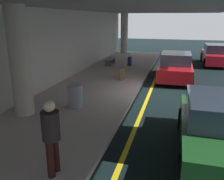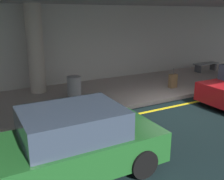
# 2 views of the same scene
# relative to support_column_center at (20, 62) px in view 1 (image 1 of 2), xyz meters

# --- Properties ---
(ground_plane) EXTENTS (60.00, 60.00, 0.00)m
(ground_plane) POSITION_rel_support_column_center_xyz_m (4.00, -4.39, -1.97)
(ground_plane) COLOR black
(sidewalk) EXTENTS (26.00, 4.20, 0.15)m
(sidewalk) POSITION_rel_support_column_center_xyz_m (4.00, -1.29, -1.90)
(sidewalk) COLOR #B4A49F
(sidewalk) RESTS_ON ground
(lane_stripe_yellow) EXTENTS (26.00, 0.14, 0.01)m
(lane_stripe_yellow) POSITION_rel_support_column_center_xyz_m (4.00, -3.91, -1.97)
(lane_stripe_yellow) COLOR yellow
(lane_stripe_yellow) RESTS_ON ground
(support_column_center) EXTENTS (0.68, 0.68, 3.65)m
(support_column_center) POSITION_rel_support_column_center_xyz_m (0.00, 0.00, 0.00)
(support_column_center) COLOR #B3A799
(support_column_center) RESTS_ON sidewalk
(support_column_right_mid) EXTENTS (0.68, 0.68, 3.65)m
(support_column_right_mid) POSITION_rel_support_column_center_xyz_m (16.00, 0.00, 0.00)
(support_column_right_mid) COLOR #B5ACA2
(support_column_right_mid) RESTS_ON sidewalk
(ceiling_overhang) EXTENTS (28.00, 13.20, 0.30)m
(ceiling_overhang) POSITION_rel_support_column_center_xyz_m (4.00, -1.79, 1.97)
(ceiling_overhang) COLOR gray
(ceiling_overhang) RESTS_ON support_column_far_left
(terminal_back_wall) EXTENTS (26.00, 0.30, 3.80)m
(terminal_back_wall) POSITION_rel_support_column_center_xyz_m (4.00, 0.96, -0.07)
(terminal_back_wall) COLOR #B9B7AF
(terminal_back_wall) RESTS_ON ground
(car_red) EXTENTS (4.10, 1.92, 1.50)m
(car_red) POSITION_rel_support_column_center_xyz_m (7.08, -4.96, -1.26)
(car_red) COLOR #AF1318
(car_red) RESTS_ON ground
(car_dark_green) EXTENTS (4.10, 1.92, 1.50)m
(car_dark_green) POSITION_rel_support_column_center_xyz_m (-0.76, -6.17, -1.26)
(car_dark_green) COLOR #1B4C1F
(car_dark_green) RESTS_ON ground
(car_red_no2) EXTENTS (4.10, 1.92, 1.50)m
(car_red_no2) POSITION_rel_support_column_center_xyz_m (12.50, -7.80, -1.26)
(car_red_no2) COLOR red
(car_red_no2) RESTS_ON ground
(traveler_with_luggage) EXTENTS (0.38, 0.38, 1.68)m
(traveler_with_luggage) POSITION_rel_support_column_center_xyz_m (-2.83, -2.64, -0.86)
(traveler_with_luggage) COLOR black
(traveler_with_luggage) RESTS_ON sidewalk
(suitcase_upright_primary) EXTENTS (0.36, 0.22, 0.90)m
(suitcase_upright_primary) POSITION_rel_support_column_center_xyz_m (5.54, -2.23, -1.51)
(suitcase_upright_primary) COLOR olive
(suitcase_upright_primary) RESTS_ON sidewalk
(suitcase_upright_secondary) EXTENTS (0.36, 0.22, 0.90)m
(suitcase_upright_secondary) POSITION_rel_support_column_center_xyz_m (9.65, -1.82, -1.51)
(suitcase_upright_secondary) COLOR #161E46
(suitcase_upright_secondary) RESTS_ON sidewalk
(bench_metal) EXTENTS (1.60, 0.50, 0.48)m
(bench_metal) POSITION_rel_support_column_center_xyz_m (9.60, -0.41, -1.47)
(bench_metal) COLOR slate
(bench_metal) RESTS_ON sidewalk
(trash_bin_steel) EXTENTS (0.56, 0.56, 0.85)m
(trash_bin_steel) POSITION_rel_support_column_center_xyz_m (1.09, -1.45, -1.40)
(trash_bin_steel) COLOR gray
(trash_bin_steel) RESTS_ON sidewalk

